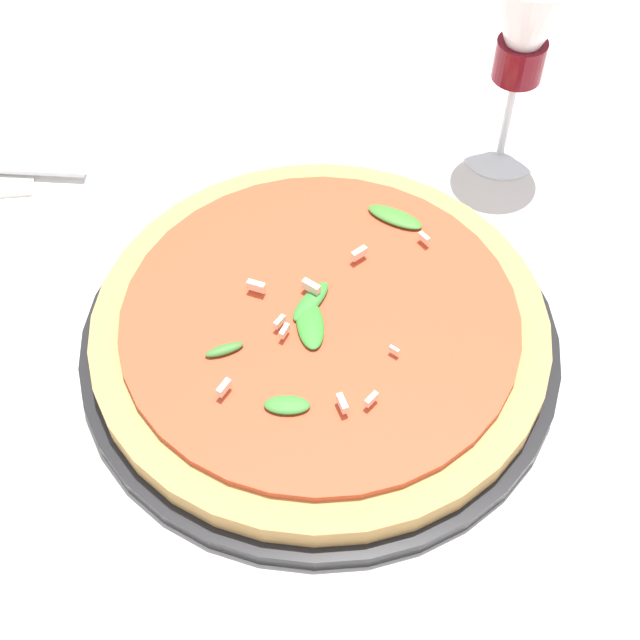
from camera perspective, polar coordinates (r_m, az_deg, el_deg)
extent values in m
plane|color=silver|center=(0.67, -0.54, -0.26)|extent=(6.00, 6.00, 0.00)
cylinder|color=black|center=(0.66, 0.00, -1.28)|extent=(0.35, 0.35, 0.01)
cylinder|color=tan|center=(0.65, 0.00, -0.49)|extent=(0.33, 0.33, 0.02)
cylinder|color=#C64728|center=(0.64, 0.00, 0.17)|extent=(0.29, 0.29, 0.01)
ellipsoid|color=#3F7C2D|center=(0.70, 4.82, 6.59)|extent=(0.05, 0.04, 0.01)
ellipsoid|color=#33832B|center=(0.63, -0.41, -0.22)|extent=(0.03, 0.05, 0.01)
ellipsoid|color=#3D7430|center=(0.62, -6.15, -1.90)|extent=(0.03, 0.02, 0.01)
ellipsoid|color=#357F30|center=(0.64, -0.78, 1.21)|extent=(0.03, 0.04, 0.01)
ellipsoid|color=#3B7E31|center=(0.59, -2.12, -5.46)|extent=(0.03, 0.02, 0.01)
cube|color=#EFE5C6|center=(0.59, -6.17, -4.32)|extent=(0.01, 0.01, 0.01)
cube|color=#EFE5C6|center=(0.58, 1.43, -5.34)|extent=(0.01, 0.01, 0.01)
cube|color=#EFE5C6|center=(0.59, 3.30, -5.08)|extent=(0.01, 0.01, 0.01)
cube|color=#EFE5C6|center=(0.61, 4.78, -1.92)|extent=(0.01, 0.01, 0.00)
cube|color=#EFE5C6|center=(0.64, -0.65, 1.81)|extent=(0.01, 0.01, 0.01)
cube|color=#EFE5C6|center=(0.62, -2.61, -0.10)|extent=(0.01, 0.01, 0.01)
cube|color=#EFE5C6|center=(0.62, -2.29, -0.70)|extent=(0.01, 0.01, 0.01)
cube|color=#EFE5C6|center=(0.64, -4.09, 2.36)|extent=(0.01, 0.01, 0.01)
cube|color=#EFE5C6|center=(0.68, 6.67, 5.25)|extent=(0.01, 0.01, 0.01)
cube|color=#EFE5C6|center=(0.66, 2.51, 4.29)|extent=(0.01, 0.01, 0.01)
cylinder|color=white|center=(0.82, 11.44, 10.40)|extent=(0.07, 0.07, 0.00)
cylinder|color=white|center=(0.79, 11.90, 12.55)|extent=(0.01, 0.01, 0.08)
cone|color=white|center=(0.74, 13.02, 17.61)|extent=(0.07, 0.07, 0.10)
cylinder|color=maroon|center=(0.76, 12.65, 15.95)|extent=(0.04, 0.04, 0.03)
cube|color=silver|center=(0.83, -19.45, 9.20)|extent=(0.14, 0.02, 0.00)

